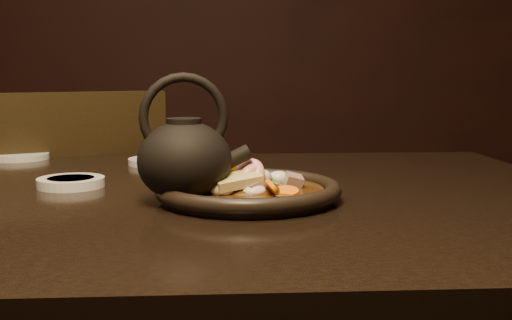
{
  "coord_description": "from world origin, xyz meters",
  "views": [
    {
      "loc": [
        0.22,
        -0.96,
        0.93
      ],
      "look_at": [
        0.28,
        -0.01,
        0.8
      ],
      "focal_mm": 45.0,
      "sensor_mm": 36.0,
      "label": 1
    }
  ],
  "objects": [
    {
      "name": "stirfry",
      "position": [
        0.26,
        -0.07,
        0.77
      ],
      "size": [
        0.16,
        0.15,
        0.06
      ],
      "color": "#391F0A",
      "rests_on": "plate"
    },
    {
      "name": "teapot",
      "position": [
        0.17,
        -0.08,
        0.82
      ],
      "size": [
        0.16,
        0.13,
        0.18
      ],
      "rotation": [
        0.0,
        0.0,
        0.12
      ],
      "color": "black",
      "rests_on": "table"
    },
    {
      "name": "saucer_right",
      "position": [
        0.1,
        0.3,
        0.76
      ],
      "size": [
        0.12,
        0.12,
        0.01
      ],
      "primitive_type": "cylinder",
      "color": "silver",
      "rests_on": "table"
    },
    {
      "name": "table",
      "position": [
        0.0,
        0.0,
        0.67
      ],
      "size": [
        1.6,
        0.9,
        0.75
      ],
      "color": "black",
      "rests_on": "floor"
    },
    {
      "name": "saucer_left",
      "position": [
        -0.19,
        0.39,
        0.76
      ],
      "size": [
        0.12,
        0.12,
        0.01
      ],
      "primitive_type": "cylinder",
      "color": "silver",
      "rests_on": "table"
    },
    {
      "name": "chair",
      "position": [
        -0.13,
        0.56,
        0.48
      ],
      "size": [
        0.55,
        0.55,
        0.89
      ],
      "rotation": [
        0.0,
        0.0,
        3.55
      ],
      "color": "black",
      "rests_on": "floor"
    },
    {
      "name": "soy_dish",
      "position": [
        -0.01,
        0.06,
        0.76
      ],
      "size": [
        0.11,
        0.11,
        0.01
      ],
      "primitive_type": "cylinder",
      "color": "silver",
      "rests_on": "table"
    },
    {
      "name": "plate",
      "position": [
        0.26,
        -0.07,
        0.76
      ],
      "size": [
        0.27,
        0.27,
        0.03
      ],
      "color": "black",
      "rests_on": "table"
    }
  ]
}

